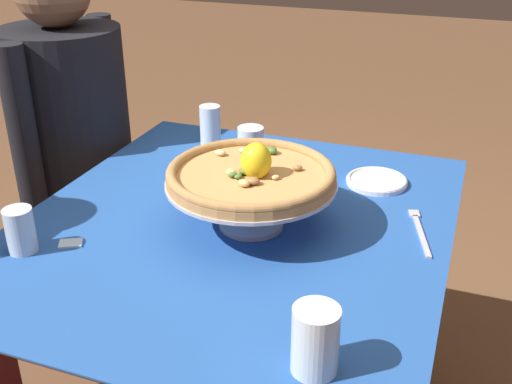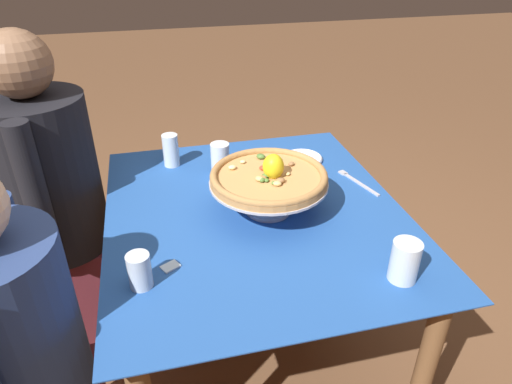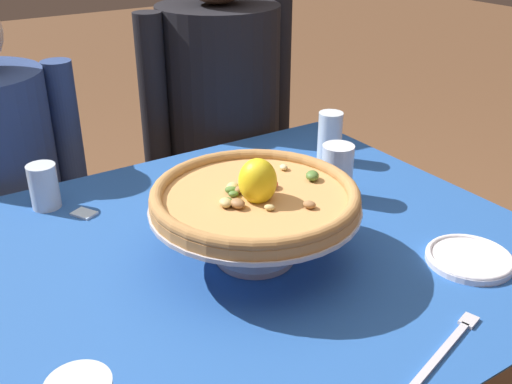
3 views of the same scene
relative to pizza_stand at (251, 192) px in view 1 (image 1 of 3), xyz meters
name	(u,v)px [view 1 (image 1 of 3)]	position (x,y,z in m)	size (l,w,h in m)	color
dining_table	(236,260)	(0.01, 0.04, -0.19)	(1.13, 0.98, 0.74)	brown
pizza_stand	(251,192)	(0.00, 0.00, 0.00)	(0.39, 0.39, 0.11)	#B7B7C1
pizza	(251,174)	(0.00, 0.00, 0.05)	(0.38, 0.38, 0.10)	tan
water_glass_side_right	(251,152)	(0.29, 0.11, -0.03)	(0.07, 0.07, 0.13)	white
water_glass_back_right	(210,129)	(0.41, 0.29, -0.03)	(0.06, 0.06, 0.13)	silver
water_glass_back_left	(21,233)	(-0.28, 0.42, -0.04)	(0.06, 0.06, 0.10)	silver
water_glass_front_left	(315,344)	(-0.41, -0.27, -0.04)	(0.08, 0.08, 0.12)	silver
side_plate	(377,181)	(0.33, -0.23, -0.08)	(0.16, 0.16, 0.02)	white
dinner_fork	(420,230)	(0.11, -0.37, -0.08)	(0.21, 0.08, 0.01)	#B7B7C1
sugar_packet	(71,243)	(-0.22, 0.34, -0.09)	(0.05, 0.04, 0.01)	silver
diner_right	(76,161)	(0.35, 0.74, -0.18)	(0.53, 0.38, 1.30)	maroon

